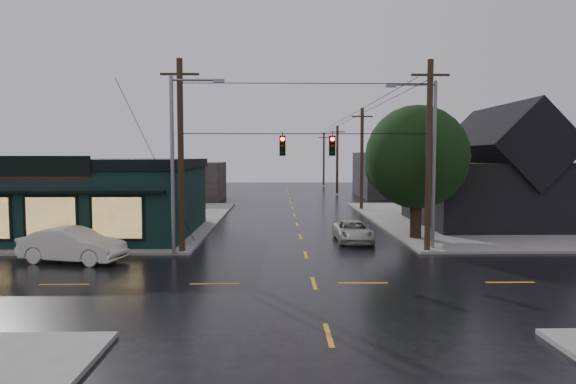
{
  "coord_description": "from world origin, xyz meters",
  "views": [
    {
      "loc": [
        -1.45,
        -20.36,
        5.13
      ],
      "look_at": [
        -0.94,
        5.33,
        3.33
      ],
      "focal_mm": 32.0,
      "sensor_mm": 36.0,
      "label": 1
    }
  ],
  "objects_px": {
    "sedan_cream": "(73,245)",
    "suv_silver": "(353,231)",
    "corner_tree": "(417,157)",
    "utility_pole_ne": "(427,253)",
    "utility_pole_nw": "(182,253)"
  },
  "relations": [
    {
      "from": "utility_pole_ne",
      "to": "suv_silver",
      "type": "bearing_deg",
      "value": 134.16
    },
    {
      "from": "suv_silver",
      "to": "sedan_cream",
      "type": "bearing_deg",
      "value": -158.83
    },
    {
      "from": "corner_tree",
      "to": "sedan_cream",
      "type": "xyz_separation_m",
      "value": [
        -18.37,
        -6.3,
        -4.23
      ]
    },
    {
      "from": "utility_pole_nw",
      "to": "suv_silver",
      "type": "relative_size",
      "value": 2.25
    },
    {
      "from": "corner_tree",
      "to": "suv_silver",
      "type": "height_order",
      "value": "corner_tree"
    },
    {
      "from": "suv_silver",
      "to": "utility_pole_ne",
      "type": "bearing_deg",
      "value": -46.04
    },
    {
      "from": "sedan_cream",
      "to": "suv_silver",
      "type": "xyz_separation_m",
      "value": [
        14.44,
        5.65,
        -0.21
      ]
    },
    {
      "from": "sedan_cream",
      "to": "utility_pole_ne",
      "type": "bearing_deg",
      "value": -69.56
    },
    {
      "from": "utility_pole_nw",
      "to": "sedan_cream",
      "type": "distance_m",
      "value": 5.38
    },
    {
      "from": "sedan_cream",
      "to": "suv_silver",
      "type": "distance_m",
      "value": 15.51
    },
    {
      "from": "utility_pole_nw",
      "to": "utility_pole_ne",
      "type": "height_order",
      "value": "same"
    },
    {
      "from": "utility_pole_ne",
      "to": "sedan_cream",
      "type": "bearing_deg",
      "value": -173.24
    },
    {
      "from": "sedan_cream",
      "to": "suv_silver",
      "type": "relative_size",
      "value": 1.13
    },
    {
      "from": "corner_tree",
      "to": "utility_pole_nw",
      "type": "relative_size",
      "value": 0.8
    },
    {
      "from": "utility_pole_nw",
      "to": "sedan_cream",
      "type": "height_order",
      "value": "utility_pole_nw"
    }
  ]
}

